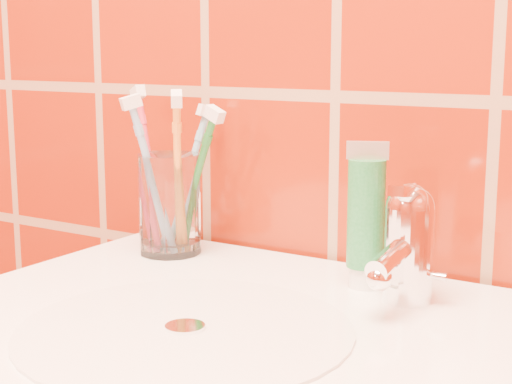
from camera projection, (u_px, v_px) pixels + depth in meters
The scene contains 8 objects.
glass_tumbler at pixel (169, 204), 0.95m from camera, with size 0.08×0.08×0.12m, color white.
toothpaste_tube at pixel (366, 220), 0.81m from camera, with size 0.04×0.04×0.15m.
faucet at pixel (408, 239), 0.76m from camera, with size 0.05×0.11×0.12m.
toothbrush_0 at pixel (195, 183), 0.93m from camera, with size 0.09×0.04×0.19m, color #1D6C28, non-canonical shape.
toothbrush_1 at pixel (153, 178), 0.92m from camera, with size 0.05×0.06×0.20m, color #7CACDD, non-canonical shape.
toothbrush_2 at pixel (178, 177), 0.91m from camera, with size 0.06×0.07×0.21m, color orange, non-canonical shape.
toothbrush_3 at pixel (187, 179), 0.96m from camera, with size 0.05×0.07×0.18m, color #6DA3C2, non-canonical shape.
toothbrush_4 at pixel (150, 170), 0.96m from camera, with size 0.08×0.06×0.21m, color #BD2841, non-canonical shape.
Camera 1 is at (0.40, 0.38, 1.10)m, focal length 55.00 mm.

